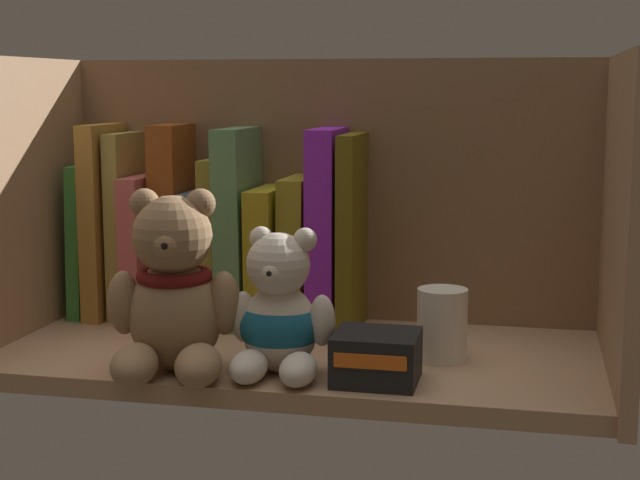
# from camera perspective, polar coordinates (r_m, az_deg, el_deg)

# --- Properties ---
(shelf_board) EXTENTS (0.64, 0.30, 0.02)m
(shelf_board) POSITION_cam_1_polar(r_m,az_deg,el_deg) (1.06, -1.20, -7.00)
(shelf_board) COLOR #A87F5B
(shelf_board) RESTS_ON ground
(shelf_back_panel) EXTENTS (0.67, 0.01, 0.34)m
(shelf_back_panel) POSITION_cam_1_polar(r_m,az_deg,el_deg) (1.18, 0.58, 2.49)
(shelf_back_panel) COLOR #866144
(shelf_back_panel) RESTS_ON ground
(shelf_side_panel_left) EXTENTS (0.02, 0.33, 0.34)m
(shelf_side_panel_left) POSITION_cam_1_polar(r_m,az_deg,el_deg) (1.15, -17.39, 1.90)
(shelf_side_panel_left) COLOR #A87F5B
(shelf_side_panel_left) RESTS_ON ground
(shelf_side_panel_right) EXTENTS (0.02, 0.33, 0.34)m
(shelf_side_panel_right) POSITION_cam_1_polar(r_m,az_deg,el_deg) (1.00, 17.38, 0.90)
(shelf_side_panel_right) COLOR #A87F5B
(shelf_side_panel_right) RESTS_ON ground
(book_0) EXTENTS (0.02, 0.11, 0.19)m
(book_0) POSITION_cam_1_polar(r_m,az_deg,el_deg) (1.25, -13.34, 0.09)
(book_0) COLOR #388837
(book_0) RESTS_ON shelf_board
(book_1) EXTENTS (0.02, 0.13, 0.24)m
(book_1) POSITION_cam_1_polar(r_m,az_deg,el_deg) (1.23, -12.35, 1.20)
(book_1) COLOR #A6772F
(book_1) RESTS_ON shelf_board
(book_2) EXTENTS (0.02, 0.11, 0.23)m
(book_2) POSITION_cam_1_polar(r_m,az_deg,el_deg) (1.22, -11.25, 0.92)
(book_2) COLOR #A59647
(book_2) RESTS_ON shelf_board
(book_3) EXTENTS (0.03, 0.14, 0.18)m
(book_3) POSITION_cam_1_polar(r_m,az_deg,el_deg) (1.22, -10.06, -0.31)
(book_3) COLOR #C15757
(book_3) RESTS_ON shelf_board
(book_4) EXTENTS (0.03, 0.09, 0.24)m
(book_4) POSITION_cam_1_polar(r_m,az_deg,el_deg) (1.20, -8.60, 1.09)
(book_4) COLOR #924316
(book_4) RESTS_ON shelf_board
(book_5) EXTENTS (0.02, 0.12, 0.16)m
(book_5) POSITION_cam_1_polar(r_m,az_deg,el_deg) (1.19, -7.07, -0.86)
(book_5) COLOR #44627D
(book_5) RESTS_ON shelf_board
(book_6) EXTENTS (0.02, 0.12, 0.20)m
(book_6) POSITION_cam_1_polar(r_m,az_deg,el_deg) (1.18, -5.93, 0.05)
(book_6) COLOR olive
(book_6) RESTS_ON shelf_board
(book_7) EXTENTS (0.03, 0.15, 0.24)m
(book_7) POSITION_cam_1_polar(r_m,az_deg,el_deg) (1.17, -4.57, 0.90)
(book_7) COLOR #5B8D5A
(book_7) RESTS_ON shelf_board
(book_8) EXTENTS (0.03, 0.14, 0.17)m
(book_8) POSITION_cam_1_polar(r_m,az_deg,el_deg) (1.17, -2.84, -0.86)
(book_8) COLOR #A7911C
(book_8) RESTS_ON shelf_board
(book_9) EXTENTS (0.03, 0.12, 0.18)m
(book_9) POSITION_cam_1_polar(r_m,az_deg,el_deg) (1.16, -1.16, -0.62)
(book_9) COLOR olive
(book_9) RESTS_ON shelf_board
(book_10) EXTENTS (0.03, 0.13, 0.24)m
(book_10) POSITION_cam_1_polar(r_m,az_deg,el_deg) (1.14, 0.57, 0.74)
(book_10) COLOR purple
(book_10) RESTS_ON shelf_board
(book_11) EXTENTS (0.02, 0.14, 0.23)m
(book_11) POSITION_cam_1_polar(r_m,az_deg,el_deg) (1.14, 2.07, 0.55)
(book_11) COLOR brown
(book_11) RESTS_ON shelf_board
(teddy_bear_larger) EXTENTS (0.14, 0.14, 0.18)m
(teddy_bear_larger) POSITION_cam_1_polar(r_m,az_deg,el_deg) (0.97, -8.70, -3.25)
(teddy_bear_larger) COLOR #93704C
(teddy_bear_larger) RESTS_ON shelf_board
(teddy_bear_smaller) EXTENTS (0.11, 0.11, 0.15)m
(teddy_bear_smaller) POSITION_cam_1_polar(r_m,az_deg,el_deg) (0.96, -2.25, -4.57)
(teddy_bear_smaller) COLOR beige
(teddy_bear_smaller) RESTS_ON shelf_board
(pillar_candle) EXTENTS (0.05, 0.05, 0.08)m
(pillar_candle) POSITION_cam_1_polar(r_m,az_deg,el_deg) (1.02, 7.24, -5.00)
(pillar_candle) COLOR silver
(pillar_candle) RESTS_ON shelf_board
(small_product_box) EXTENTS (0.08, 0.08, 0.05)m
(small_product_box) POSITION_cam_1_polar(r_m,az_deg,el_deg) (0.94, 3.36, -6.95)
(small_product_box) COLOR black
(small_product_box) RESTS_ON shelf_board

